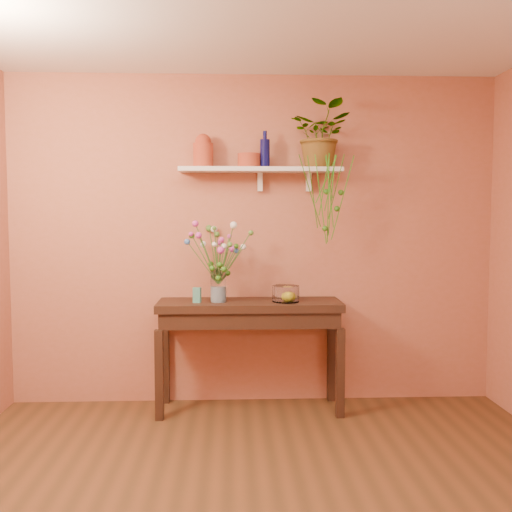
{
  "coord_description": "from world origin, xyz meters",
  "views": [
    {
      "loc": [
        -0.18,
        -2.74,
        1.56
      ],
      "look_at": [
        0.0,
        1.55,
        1.25
      ],
      "focal_mm": 40.12,
      "sensor_mm": 36.0,
      "label": 1
    }
  ],
  "objects_px": {
    "terracotta_jug": "(203,151)",
    "glass_bowl": "(286,294)",
    "blue_bottle": "(265,153)",
    "bouquet": "(218,246)",
    "glass_vase": "(218,288)",
    "sideboard": "(250,317)",
    "spider_plant": "(322,135)"
  },
  "relations": [
    {
      "from": "blue_bottle",
      "to": "spider_plant",
      "type": "height_order",
      "value": "spider_plant"
    },
    {
      "from": "sideboard",
      "to": "bouquet",
      "type": "xyz_separation_m",
      "value": [
        -0.25,
        -0.01,
        0.56
      ]
    },
    {
      "from": "sideboard",
      "to": "spider_plant",
      "type": "height_order",
      "value": "spider_plant"
    },
    {
      "from": "glass_bowl",
      "to": "glass_vase",
      "type": "bearing_deg",
      "value": 178.09
    },
    {
      "from": "sideboard",
      "to": "glass_vase",
      "type": "height_order",
      "value": "glass_vase"
    },
    {
      "from": "terracotta_jug",
      "to": "bouquet",
      "type": "distance_m",
      "value": 0.77
    },
    {
      "from": "sideboard",
      "to": "terracotta_jug",
      "type": "height_order",
      "value": "terracotta_jug"
    },
    {
      "from": "sideboard",
      "to": "terracotta_jug",
      "type": "xyz_separation_m",
      "value": [
        -0.36,
        0.14,
        1.31
      ]
    },
    {
      "from": "sideboard",
      "to": "bouquet",
      "type": "distance_m",
      "value": 0.62
    },
    {
      "from": "sideboard",
      "to": "glass_bowl",
      "type": "xyz_separation_m",
      "value": [
        0.28,
        -0.05,
        0.19
      ]
    },
    {
      "from": "terracotta_jug",
      "to": "glass_bowl",
      "type": "bearing_deg",
      "value": -15.89
    },
    {
      "from": "terracotta_jug",
      "to": "glass_vase",
      "type": "height_order",
      "value": "terracotta_jug"
    },
    {
      "from": "sideboard",
      "to": "terracotta_jug",
      "type": "bearing_deg",
      "value": 159.47
    },
    {
      "from": "blue_bottle",
      "to": "spider_plant",
      "type": "relative_size",
      "value": 0.56
    },
    {
      "from": "terracotta_jug",
      "to": "blue_bottle",
      "type": "distance_m",
      "value": 0.49
    },
    {
      "from": "glass_bowl",
      "to": "sideboard",
      "type": "bearing_deg",
      "value": 170.4
    },
    {
      "from": "blue_bottle",
      "to": "glass_vase",
      "type": "distance_m",
      "value": 1.14
    },
    {
      "from": "spider_plant",
      "to": "bouquet",
      "type": "height_order",
      "value": "spider_plant"
    },
    {
      "from": "terracotta_jug",
      "to": "spider_plant",
      "type": "bearing_deg",
      "value": -0.84
    },
    {
      "from": "sideboard",
      "to": "spider_plant",
      "type": "distance_m",
      "value": 1.56
    },
    {
      "from": "terracotta_jug",
      "to": "glass_vase",
      "type": "xyz_separation_m",
      "value": [
        0.12,
        -0.17,
        -1.08
      ]
    },
    {
      "from": "spider_plant",
      "to": "bouquet",
      "type": "bearing_deg",
      "value": -170.77
    },
    {
      "from": "blue_bottle",
      "to": "spider_plant",
      "type": "distance_m",
      "value": 0.48
    },
    {
      "from": "blue_bottle",
      "to": "spider_plant",
      "type": "xyz_separation_m",
      "value": [
        0.46,
        -0.01,
        0.14
      ]
    },
    {
      "from": "blue_bottle",
      "to": "glass_vase",
      "type": "height_order",
      "value": "blue_bottle"
    },
    {
      "from": "bouquet",
      "to": "glass_bowl",
      "type": "relative_size",
      "value": 2.54
    },
    {
      "from": "glass_vase",
      "to": "glass_bowl",
      "type": "bearing_deg",
      "value": -1.91
    },
    {
      "from": "sideboard",
      "to": "blue_bottle",
      "type": "bearing_deg",
      "value": 44.95
    },
    {
      "from": "spider_plant",
      "to": "glass_vase",
      "type": "relative_size",
      "value": 2.01
    },
    {
      "from": "blue_bottle",
      "to": "bouquet",
      "type": "distance_m",
      "value": 0.84
    },
    {
      "from": "bouquet",
      "to": "blue_bottle",
      "type": "bearing_deg",
      "value": 20.44
    },
    {
      "from": "sideboard",
      "to": "glass_bowl",
      "type": "height_order",
      "value": "glass_bowl"
    }
  ]
}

